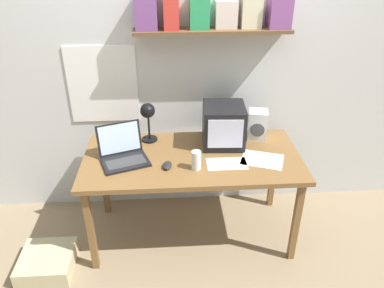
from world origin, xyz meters
The scene contains 12 objects.
ground_plane centered at (0.00, 0.00, 0.00)m, with size 12.00×12.00×0.00m, color #8E7A5C.
back_wall centered at (0.00, 0.49, 1.31)m, with size 5.60×0.24×2.60m.
corner_desk centered at (0.00, 0.00, 0.66)m, with size 1.55×0.76×0.72m.
crt_monitor centered at (0.25, 0.18, 0.87)m, with size 0.32×0.33×0.30m.
laptop centered at (-0.49, -0.01, 0.78)m, with size 0.39×0.37×0.24m.
desk_lamp centered at (-0.31, 0.21, 0.95)m, with size 0.12×0.18×0.33m.
juice_glass centered at (0.02, -0.16, 0.78)m, with size 0.06×0.06×0.13m.
space_heater centered at (0.52, 0.25, 0.83)m, with size 0.17×0.16×0.23m.
computer_mouse centered at (-0.18, -0.14, 0.73)m, with size 0.08×0.11×0.03m.
open_notebook centered at (0.49, -0.08, 0.72)m, with size 0.34×0.30×0.00m.
printed_handout centered at (0.23, -0.12, 0.72)m, with size 0.28×0.16×0.00m.
floor_cushion centered at (-1.06, -0.31, 0.06)m, with size 0.37×0.37×0.13m.
Camera 1 is at (-0.15, -2.29, 2.10)m, focal length 35.00 mm.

